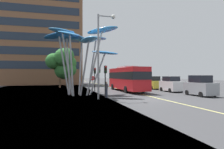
{
  "coord_description": "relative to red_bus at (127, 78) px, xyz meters",
  "views": [
    {
      "loc": [
        -8.68,
        -18.4,
        2.47
      ],
      "look_at": [
        -1.58,
        8.24,
        2.5
      ],
      "focal_mm": 32.39,
      "sensor_mm": 36.0,
      "label": 1
    }
  ],
  "objects": [
    {
      "name": "ground",
      "position": [
        -2.05,
        -10.4,
        -2.09
      ],
      "size": [
        120.0,
        240.0,
        0.1
      ],
      "color": "#38383A"
    },
    {
      "name": "traffic_light_kerb_near",
      "position": [
        -5.12,
        -7.73,
        0.46
      ],
      "size": [
        0.28,
        0.42,
        3.44
      ],
      "color": "black",
      "rests_on": "ground"
    },
    {
      "name": "no_entry_sign",
      "position": [
        -5.34,
        -0.7,
        -0.51
      ],
      "size": [
        0.6,
        0.12,
        2.28
      ],
      "color": "gray",
      "rests_on": "ground"
    },
    {
      "name": "car_parked_far",
      "position": [
        5.87,
        3.09,
        -1.01
      ],
      "size": [
        1.92,
        3.95,
        2.2
      ],
      "color": "gold",
      "rests_on": "ground"
    },
    {
      "name": "red_bus",
      "position": [
        0.0,
        0.0,
        0.0
      ],
      "size": [
        2.86,
        11.51,
        3.73
      ],
      "color": "red",
      "rests_on": "ground"
    },
    {
      "name": "traffic_light_island_mid",
      "position": [
        -5.01,
        -0.63,
        0.45
      ],
      "size": [
        0.28,
        0.42,
        3.43
      ],
      "color": "black",
      "rests_on": "ground"
    },
    {
      "name": "traffic_light_kerb_far",
      "position": [
        -4.94,
        -3.39,
        0.51
      ],
      "size": [
        0.28,
        0.42,
        3.51
      ],
      "color": "black",
      "rests_on": "ground"
    },
    {
      "name": "tree_pavement_near",
      "position": [
        -9.47,
        10.03,
        3.35
      ],
      "size": [
        5.27,
        4.42,
        7.49
      ],
      "color": "brown",
      "rests_on": "ground"
    },
    {
      "name": "car_parked_near",
      "position": [
        6.03,
        -8.69,
        -0.93
      ],
      "size": [
        1.98,
        4.0,
        2.4
      ],
      "color": "gray",
      "rests_on": "ground"
    },
    {
      "name": "leaf_sculpture",
      "position": [
        -7.46,
        -4.11,
        4.53
      ],
      "size": [
        9.38,
        8.03,
        8.27
      ],
      "color": "#9EA0A5",
      "rests_on": "ground"
    },
    {
      "name": "tree_pavement_far",
      "position": [
        -8.62,
        11.76,
        2.16
      ],
      "size": [
        4.3,
        5.27,
        6.55
      ],
      "color": "brown",
      "rests_on": "ground"
    },
    {
      "name": "backdrop_building",
      "position": [
        -17.63,
        26.45,
        9.39
      ],
      "size": [
        26.78,
        11.04,
        22.85
      ],
      "color": "brown",
      "rests_on": "ground"
    },
    {
      "name": "car_side_street",
      "position": [
        6.08,
        9.92,
        -1.02
      ],
      "size": [
        1.98,
        4.17,
        2.17
      ],
      "color": "silver",
      "rests_on": "ground"
    },
    {
      "name": "car_parked_mid",
      "position": [
        5.84,
        -2.66,
        -0.99
      ],
      "size": [
        1.98,
        3.9,
        2.23
      ],
      "color": "silver",
      "rests_on": "ground"
    },
    {
      "name": "pedestrian",
      "position": [
        -4.98,
        -7.57,
        -1.18
      ],
      "size": [
        0.34,
        0.34,
        1.7
      ],
      "color": "#2D3342",
      "rests_on": "ground"
    },
    {
      "name": "street_lamp",
      "position": [
        -5.7,
        -8.79,
        3.41
      ],
      "size": [
        1.88,
        0.44,
        8.66
      ],
      "color": "gray",
      "rests_on": "ground"
    }
  ]
}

